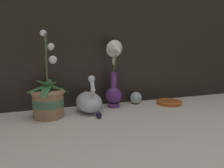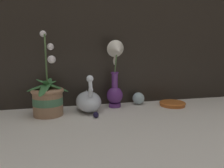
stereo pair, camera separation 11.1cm
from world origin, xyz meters
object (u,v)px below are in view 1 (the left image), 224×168
Objects in this scene: blue_vase at (115,78)px; amber_dish at (169,102)px; orchid_potted_plant at (48,99)px; glass_sphere at (136,98)px; swan_figurine at (89,101)px.

blue_vase is 0.35m from amber_dish.
glass_sphere is at bearing 11.02° from orchid_potted_plant.
blue_vase is at bearing 8.58° from orchid_potted_plant.
blue_vase is at bearing -163.41° from glass_sphere.
swan_figurine is at bearing 178.72° from amber_dish.
glass_sphere is (0.30, 0.07, -0.02)m from swan_figurine.
swan_figurine reaches higher than amber_dish.
orchid_potted_plant reaches higher than glass_sphere.
swan_figurine is 0.19m from blue_vase.
orchid_potted_plant reaches higher than blue_vase.
amber_dish is (0.66, 0.01, -0.07)m from orchid_potted_plant.
swan_figurine is 0.47m from amber_dish.
blue_vase reaches higher than glass_sphere.
orchid_potted_plant is at bearing -171.42° from blue_vase.
blue_vase reaches higher than amber_dish.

